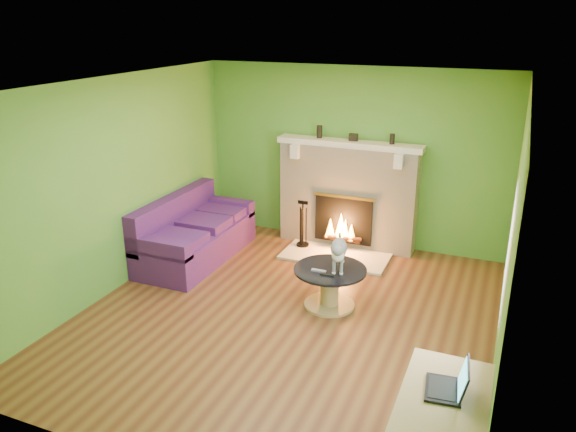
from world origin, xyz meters
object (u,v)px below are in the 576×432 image
coffee_table (330,285)px  desk (444,407)px  cat (339,252)px  sofa (193,235)px

coffee_table → desk: size_ratio=0.82×
desk → cat: cat is taller
desk → cat: (-1.50, 2.29, 0.01)m
sofa → coffee_table: bearing=-15.4°
sofa → desk: bearing=-36.9°
sofa → cat: size_ratio=2.97×
sofa → desk: size_ratio=1.89×
sofa → desk: (3.81, -2.86, 0.34)m
coffee_table → desk: 2.77m
sofa → coffee_table: size_ratio=2.30×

